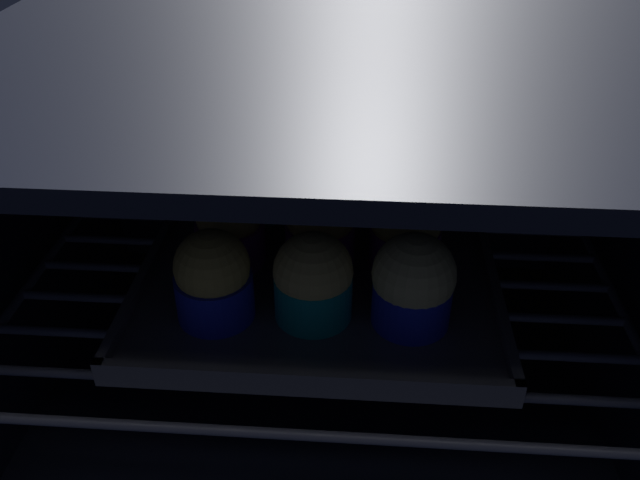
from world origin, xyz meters
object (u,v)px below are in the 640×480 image
object	(u,v)px
muffin_row1_col1	(322,224)
muffin_row2_col2	(402,187)
muffin_row0_col2	(413,283)
baking_tray	(320,266)
muffin_row1_col0	(230,224)
muffin_row1_col2	(405,230)
muffin_row0_col1	(311,280)
muffin_row0_col0	(213,278)
muffin_row2_col0	(250,181)
muffin_row2_col1	(324,183)

from	to	relation	value
muffin_row1_col1	muffin_row2_col2	bearing A→B (deg)	46.75
muffin_row1_col1	muffin_row0_col2	bearing A→B (deg)	-46.18
baking_tray	muffin_row1_col1	distance (cm)	4.49
muffin_row1_col0	muffin_row1_col2	size ratio (longest dim) A/B	1.05
muffin_row0_col1	muffin_row1_col2	distance (cm)	11.25
muffin_row0_col0	muffin_row2_col0	size ratio (longest dim) A/B	0.95
muffin_row1_col0	muffin_row2_col1	xyz separation A→B (cm)	(8.05, 8.45, 0.09)
muffin_row1_col0	muffin_row0_col1	bearing A→B (deg)	-42.90
muffin_row0_col1	muffin_row1_col2	xyz separation A→B (cm)	(7.91, 8.00, 0.06)
baking_tray	muffin_row1_col1	bearing A→B (deg)	40.62
muffin_row1_col0	muffin_row1_col1	bearing A→B (deg)	2.84
muffin_row0_col0	muffin_row2_col2	size ratio (longest dim) A/B	1.01
muffin_row0_col0	muffin_row0_col2	bearing A→B (deg)	1.27
muffin_row0_col2	muffin_row2_col1	bearing A→B (deg)	117.03
muffin_row1_col2	muffin_row2_col0	distance (cm)	17.32
muffin_row2_col0	muffin_row2_col2	xyz separation A→B (cm)	(15.43, 0.15, -0.19)
muffin_row0_col2	muffin_row2_col2	size ratio (longest dim) A/B	1.02
muffin_row1_col2	muffin_row0_col1	bearing A→B (deg)	-134.70
muffin_row2_col2	muffin_row0_col0	bearing A→B (deg)	-133.74
muffin_row2_col1	muffin_row1_col0	bearing A→B (deg)	-133.60
muffin_row2_col0	muffin_row2_col2	distance (cm)	15.43
muffin_row2_col2	baking_tray	bearing A→B (deg)	-133.40
muffin_row1_col2	muffin_row2_col1	world-z (taller)	muffin_row2_col1
muffin_row1_col2	muffin_row2_col2	bearing A→B (deg)	90.26
muffin_row1_col0	muffin_row1_col2	world-z (taller)	muffin_row1_col0
baking_tray	muffin_row1_col2	bearing A→B (deg)	1.64
muffin_row0_col0	baking_tray	bearing A→B (deg)	45.93
muffin_row2_col0	muffin_row2_col2	world-z (taller)	muffin_row2_col0
muffin_row0_col1	muffin_row2_col0	world-z (taller)	muffin_row2_col0
muffin_row0_col0	muffin_row1_col1	size ratio (longest dim) A/B	0.97
muffin_row0_col1	muffin_row1_col0	world-z (taller)	muffin_row1_col0
muffin_row1_col0	muffin_row2_col0	distance (cm)	8.27
muffin_row1_col1	muffin_row1_col2	bearing A→B (deg)	0.33
muffin_row1_col0	muffin_row2_col0	bearing A→B (deg)	86.20
baking_tray	muffin_row0_col0	bearing A→B (deg)	-134.07
muffin_row2_col2	muffin_row0_col2	bearing A→B (deg)	-88.79
muffin_row1_col0	muffin_row1_col2	bearing A→B (deg)	1.66
muffin_row1_col2	muffin_row2_col1	size ratio (longest dim) A/B	0.93
muffin_row0_col0	muffin_row2_col2	world-z (taller)	same
muffin_row1_col1	muffin_row0_col0	bearing A→B (deg)	-134.19
muffin_row0_col2	muffin_row1_col0	world-z (taller)	same
muffin_row1_col0	muffin_row2_col1	size ratio (longest dim) A/B	0.98
baking_tray	muffin_row0_col0	size ratio (longest dim) A/B	3.98
muffin_row0_col1	muffin_row2_col0	distance (cm)	17.50
muffin_row0_col1	muffin_row2_col2	xyz separation A→B (cm)	(7.87, 15.93, 0.18)
muffin_row0_col0	muffin_row1_col0	xyz separation A→B (cm)	(-0.18, 8.11, 0.10)
muffin_row0_col0	muffin_row2_col2	bearing A→B (deg)	46.26
muffin_row1_col0	muffin_row2_col1	world-z (taller)	muffin_row2_col1
muffin_row1_col0	muffin_row1_col2	xyz separation A→B (cm)	(16.02, 0.46, -0.22)
muffin_row0_col0	muffin_row2_col1	size ratio (longest dim) A/B	0.96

